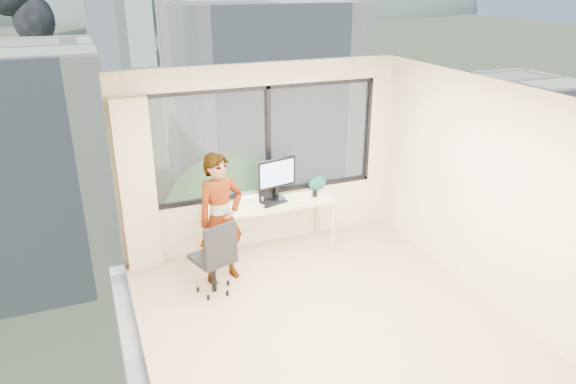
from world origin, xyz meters
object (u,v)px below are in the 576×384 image
monitor (276,179)px  game_console (251,197)px  chair (212,256)px  handbag (317,183)px  laptop (273,195)px  person (221,219)px  desk (271,227)px

monitor → game_console: size_ratio=1.87×
chair → handbag: (1.82, 0.93, 0.35)m
monitor → laptop: size_ratio=1.71×
person → monitor: person is taller
person → laptop: bearing=13.3°
monitor → laptop: 0.23m
game_console → laptop: laptop is taller
desk → game_console: (-0.22, 0.20, 0.41)m
laptop → chair: bearing=-162.9°
desk → person: person is taller
person → monitor: bearing=15.4°
laptop → handbag: size_ratio=1.31×
person → desk: bearing=15.4°
monitor → laptop: monitor is taller
desk → monitor: size_ratio=3.00×
chair → game_console: 1.26m
monitor → handbag: monitor is taller
chair → handbag: bearing=8.7°
desk → game_console: 0.51m
chair → handbag: size_ratio=3.72×
monitor → desk: bearing=-161.4°
game_console → laptop: (0.26, -0.21, 0.07)m
monitor → game_console: monitor is taller
handbag → laptop: bearing=-164.9°
desk → handbag: bearing=13.3°
desk → handbag: size_ratio=6.70×
chair → laptop: bearing=15.8°
handbag → monitor: bearing=-170.1°
handbag → person: bearing=-157.9°
game_console → desk: bearing=-30.1°
person → game_console: bearing=33.5°
desk → person: (-0.83, -0.47, 0.47)m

